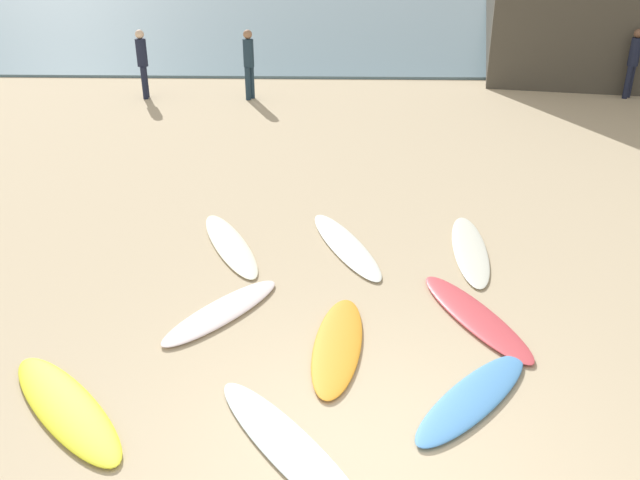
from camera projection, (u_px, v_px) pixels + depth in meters
The scene contains 14 objects.
ground_plane at pixel (351, 464), 6.17m from camera, with size 120.00×120.00×0.00m, color #C6B28E.
ocean_water at pixel (342, 1), 38.51m from camera, with size 120.00×40.00×0.08m, color slate.
surfboard_0 at pixel (470, 250), 10.04m from camera, with size 0.50×2.37×0.06m, color silver.
surfboard_1 at pixel (475, 316), 8.37m from camera, with size 0.52×2.19×0.08m, color #DC4B54.
surfboard_2 at pixel (290, 448), 6.31m from camera, with size 0.48×2.40×0.06m, color white.
surfboard_3 at pixel (66, 407), 6.82m from camera, with size 0.55×2.20×0.08m, color yellow.
surfboard_4 at pixel (345, 245), 10.18m from camera, with size 0.50×2.42×0.06m, color white.
surfboard_5 at pixel (338, 345), 7.82m from camera, with size 0.55×2.04×0.08m, color orange.
surfboard_6 at pixel (230, 245), 10.20m from camera, with size 0.49×2.35×0.06m, color #EDE9CC.
surfboard_7 at pixel (473, 397), 6.96m from camera, with size 0.49×1.96×0.08m, color #4D91DA.
surfboard_8 at pixel (222, 311), 8.47m from camera, with size 0.50×1.95×0.08m, color silver.
beachgoer_near at pixel (142, 60), 18.00m from camera, with size 0.31×0.34×1.81m.
beachgoer_mid at pixel (249, 61), 17.90m from camera, with size 0.37×0.37×1.82m.
beachgoer_far at pixel (633, 60), 18.02m from camera, with size 0.40×0.40×1.83m.
Camera 1 is at (-0.16, -4.66, 4.54)m, focal length 37.84 mm.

